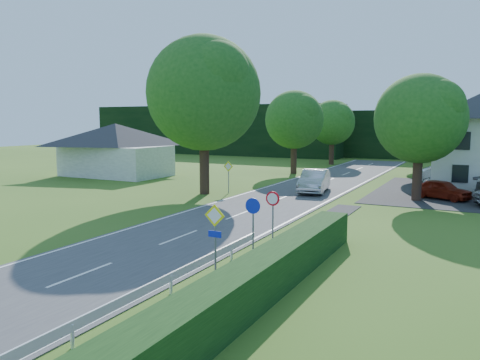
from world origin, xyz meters
The scene contains 25 objects.
road centered at (0.00, 20.00, 0.02)m, with size 7.00×80.00×0.04m, color #3D3D40.
footpath centered at (4.95, 2.00, 0.02)m, with size 1.50×44.00×0.04m, color #252528.
parking_pad centered at (12.00, 33.00, 0.02)m, with size 14.00×16.00×0.04m, color #252528.
line_edge_left centered at (-3.25, 20.00, 0.04)m, with size 0.12×80.00×0.01m, color white.
line_edge_right centered at (3.25, 20.00, 0.04)m, with size 0.12×80.00×0.01m, color white.
line_centre centered at (0.00, 20.00, 0.04)m, with size 0.12×80.00×0.01m, color white, non-canonical shape.
tree_main centered at (-6.00, 24.00, 5.82)m, with size 9.40×9.40×11.64m, color #1D5218, non-canonical shape.
tree_left_far centered at (-5.00, 40.00, 4.29)m, with size 7.00×7.00×8.58m, color #1D5218, non-canonical shape.
tree_right_far centered at (7.00, 42.00, 4.54)m, with size 7.40×7.40×9.09m, color #1D5218, non-canonical shape.
tree_left_back centered at (-4.50, 52.00, 4.04)m, with size 6.60×6.60×8.07m, color #1D5218, non-canonical shape.
tree_right_back centered at (6.00, 50.00, 3.78)m, with size 6.20×6.20×7.56m, color #1D5218, non-canonical shape.
tree_right_mid centered at (8.50, 28.00, 4.29)m, with size 7.00×7.00×8.58m, color #1D5218, non-canonical shape.
treeline_left centered at (-28.00, 62.00, 4.00)m, with size 44.00×6.00×8.00m, color black.
treeline_right centered at (8.00, 66.00, 3.50)m, with size 30.00×5.00×7.00m, color black.
bungalow_left centered at (-20.00, 30.00, 2.71)m, with size 11.00×6.50×5.20m.
streetlight centered at (8.06, 30.00, 4.46)m, with size 2.03×0.18×8.00m.
sign_priority_right centered at (4.30, 7.98, 1.80)m, with size 0.78×0.09×2.59m.
sign_roundabout centered at (4.30, 10.98, 1.67)m, with size 0.64×0.08×2.37m.
sign_speed_limit centered at (4.30, 12.97, 1.77)m, with size 0.64×0.11×2.37m.
sign_priority_left centered at (-4.50, 24.98, 1.72)m, with size 0.78×0.09×2.44m.
moving_car centered at (1.10, 28.36, 0.89)m, with size 1.81×5.18×1.71m, color silver.
motorcycle centered at (-0.93, 35.17, 0.48)m, with size 0.58×1.67×0.88m, color black.
parked_car_red centered at (10.00, 29.37, 0.71)m, with size 1.58×3.94×1.34m, color maroon.
parked_car_silver_a centered at (9.91, 36.07, 0.89)m, with size 1.80×5.16×1.70m, color #B3B2B7.
parasol centered at (9.66, 34.04, 1.05)m, with size 2.20×2.24×2.02m, color red.
Camera 1 is at (12.27, -5.57, 5.39)m, focal length 35.00 mm.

